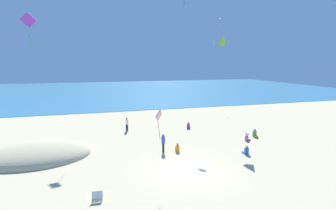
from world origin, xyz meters
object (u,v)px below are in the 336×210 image
person_5 (247,138)px  kite_yellow (214,41)px  person_1 (163,142)px  kite_pink (159,117)px  kite_purple (28,21)px  kite_white (220,18)px  person_4 (246,151)px  kite_lime (223,40)px  person_6 (255,134)px  beach_chair_mid_beach (98,195)px  person_0 (127,123)px  person_3 (188,126)px  person_2 (177,148)px

person_5 → kite_yellow: (6.16, 19.96, 10.49)m
person_5 → kite_yellow: bearing=71.1°
person_1 → kite_pink: (-1.54, -4.81, 3.16)m
kite_pink → kite_purple: kite_purple is taller
person_5 → kite_white: kite_white is taller
person_4 → kite_lime: (1.18, 6.70, 9.06)m
person_6 → kite_purple: size_ratio=0.42×
beach_chair_mid_beach → person_5: 14.86m
person_0 → kite_lime: (9.38, -2.72, 8.51)m
kite_lime → kite_white: size_ratio=1.09×
beach_chair_mid_beach → person_3: bearing=-35.4°
beach_chair_mid_beach → kite_lime: bearing=-47.5°
person_5 → kite_pink: 11.78m
person_5 → kite_pink: (-9.72, -5.49, 3.77)m
person_2 → person_6: bearing=-69.8°
beach_chair_mid_beach → person_0: 13.37m
kite_pink → kite_yellow: (15.88, 25.45, 6.72)m
person_6 → kite_purple: kite_purple is taller
person_0 → kite_white: kite_white is taller
beach_chair_mid_beach → person_5: person_5 is taller
person_5 → kite_purple: size_ratio=0.35×
person_2 → person_4: bearing=-104.3°
person_6 → kite_white: size_ratio=0.52×
person_0 → person_5: size_ratio=2.16×
person_5 → kite_lime: kite_lime is taller
person_5 → kite_white: size_ratio=0.43×
person_0 → person_2: size_ratio=2.00×
person_1 → kite_white: (12.96, 15.98, 12.69)m
person_4 → kite_purple: bearing=85.1°
person_3 → person_1: bearing=178.7°
beach_chair_mid_beach → kite_yellow: (19.49, 26.53, 10.51)m
person_5 → kite_purple: bearing=-168.4°
person_3 → kite_pink: size_ratio=0.41×
beach_chair_mid_beach → kite_white: bearing=-36.6°
person_4 → person_6: (3.49, 3.86, 0.03)m
beach_chair_mid_beach → kite_pink: 5.35m
person_4 → kite_lime: kite_lime is taller
person_3 → kite_yellow: (9.79, 14.33, 10.46)m
beach_chair_mid_beach → person_2: (6.29, 5.68, 0.05)m
kite_purple → kite_white: bearing=42.1°
person_1 → kite_lime: 12.03m
person_4 → kite_pink: (-7.68, -2.49, 3.75)m
person_0 → person_5: bearing=-82.7°
beach_chair_mid_beach → kite_white: 31.36m
person_2 → kite_lime: kite_lime is taller
person_6 → kite_white: kite_white is taller
person_2 → kite_yellow: (13.21, 20.85, 10.47)m
person_1 → person_2: bearing=-14.1°
person_2 → kite_white: (11.83, 16.18, 13.27)m
person_2 → person_4: size_ratio=0.99×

